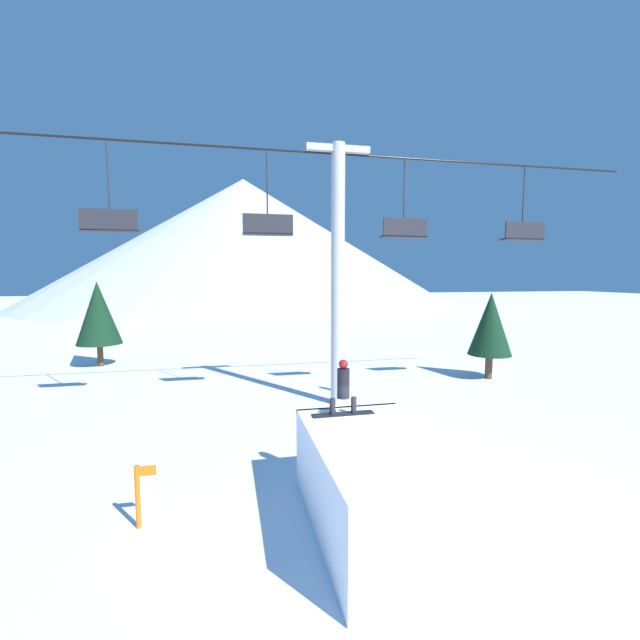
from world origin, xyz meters
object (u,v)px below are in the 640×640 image
object	(u,v)px
pine_tree_near	(490,324)
distant_skier	(340,377)
snowboarder	(343,388)
snow_ramp	(378,485)
trail_marker	(139,494)

from	to	relation	value
pine_tree_near	distant_skier	world-z (taller)	pine_tree_near
snowboarder	distant_skier	bearing A→B (deg)	75.35
distant_skier	snow_ramp	bearing A→B (deg)	-100.88
trail_marker	distant_skier	xyz separation A→B (m)	(6.45, 8.74, -0.02)
snowboarder	trail_marker	distance (m)	4.68
snowboarder	distant_skier	world-z (taller)	snowboarder
trail_marker	distant_skier	bearing A→B (deg)	53.55
snowboarder	trail_marker	size ratio (longest dim) A/B	1.12
snow_ramp	snowboarder	world-z (taller)	snowboarder
snowboarder	distant_skier	size ratio (longest dim) A/B	1.16
snow_ramp	pine_tree_near	distance (m)	14.34
pine_tree_near	distant_skier	distance (m)	7.96
snowboarder	distant_skier	xyz separation A→B (m)	(2.14, 8.19, -1.76)
pine_tree_near	trail_marker	bearing A→B (deg)	-146.07
snow_ramp	trail_marker	bearing A→B (deg)	167.10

